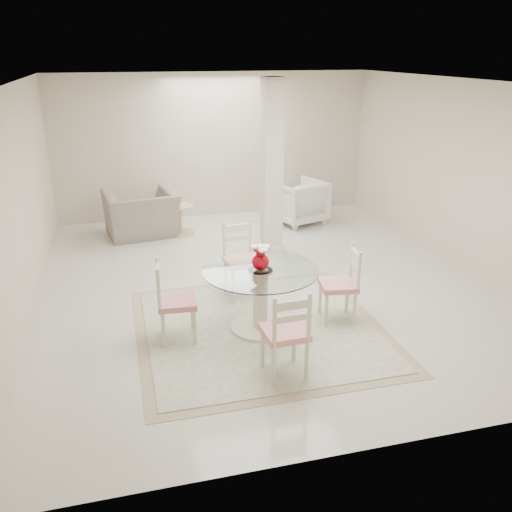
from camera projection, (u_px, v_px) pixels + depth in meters
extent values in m
plane|color=beige|center=(262.00, 283.00, 7.62)|extent=(7.00, 7.00, 0.00)
cube|color=beige|center=(214.00, 146.00, 10.30)|extent=(6.00, 0.02, 2.70)
cube|color=beige|center=(388.00, 300.00, 3.98)|extent=(6.00, 0.02, 2.70)
cube|color=beige|center=(20.00, 204.00, 6.43)|extent=(0.02, 7.00, 2.70)
cube|color=beige|center=(462.00, 176.00, 7.85)|extent=(0.02, 7.00, 2.70)
cube|color=white|center=(263.00, 82.00, 6.66)|extent=(6.00, 7.00, 0.02)
cube|color=beige|center=(272.00, 168.00, 8.43)|extent=(0.30, 0.30, 2.70)
cube|color=tan|center=(260.00, 329.00, 6.35)|extent=(2.85, 2.85, 0.01)
cube|color=beige|center=(260.00, 329.00, 6.35)|extent=(2.61, 2.61, 0.01)
cylinder|color=#F5EACA|center=(260.00, 328.00, 6.34)|extent=(0.69, 0.69, 0.05)
cylinder|color=#F5EACA|center=(260.00, 299.00, 6.21)|extent=(0.17, 0.17, 0.71)
cylinder|color=#F5EACA|center=(260.00, 272.00, 6.09)|extent=(0.28, 0.28, 0.03)
cylinder|color=white|center=(260.00, 270.00, 6.08)|extent=(1.31, 1.31, 0.01)
ellipsoid|color=#AC0512|center=(261.00, 262.00, 6.05)|extent=(0.20, 0.20, 0.19)
cylinder|color=#AC0512|center=(261.00, 252.00, 6.01)|extent=(0.10, 0.10, 0.05)
cylinder|color=#AC0512|center=(261.00, 249.00, 5.99)|extent=(0.17, 0.17, 0.02)
ellipsoid|color=white|center=(261.00, 247.00, 5.98)|extent=(0.11, 0.11, 0.05)
ellipsoid|color=white|center=(265.00, 247.00, 6.02)|extent=(0.11, 0.11, 0.05)
ellipsoid|color=white|center=(255.00, 247.00, 6.00)|extent=(0.11, 0.11, 0.05)
ellipsoid|color=white|center=(263.00, 250.00, 5.94)|extent=(0.11, 0.11, 0.05)
cylinder|color=beige|center=(320.00, 299.00, 6.63)|extent=(0.04, 0.04, 0.43)
cylinder|color=beige|center=(326.00, 311.00, 6.32)|extent=(0.04, 0.04, 0.43)
cylinder|color=beige|center=(347.00, 297.00, 6.67)|extent=(0.04, 0.04, 0.43)
cylinder|color=beige|center=(355.00, 310.00, 6.35)|extent=(0.04, 0.04, 0.43)
cube|color=red|center=(338.00, 285.00, 6.40)|extent=(0.47, 0.47, 0.07)
cube|color=beige|center=(355.00, 260.00, 6.31)|extent=(0.10, 0.38, 0.51)
cylinder|color=beige|center=(233.00, 287.00, 6.92)|extent=(0.04, 0.04, 0.46)
cylinder|color=beige|center=(259.00, 284.00, 7.03)|extent=(0.04, 0.04, 0.46)
cylinder|color=beige|center=(226.00, 277.00, 7.24)|extent=(0.04, 0.04, 0.46)
cylinder|color=beige|center=(251.00, 274.00, 7.34)|extent=(0.04, 0.04, 0.46)
cube|color=red|center=(242.00, 262.00, 7.04)|extent=(0.47, 0.47, 0.07)
cube|color=beige|center=(237.00, 233.00, 7.09)|extent=(0.40, 0.07, 0.54)
cylinder|color=beige|center=(195.00, 328.00, 5.93)|extent=(0.04, 0.04, 0.43)
cylinder|color=beige|center=(192.00, 314.00, 6.24)|extent=(0.04, 0.04, 0.43)
cylinder|color=beige|center=(163.00, 331.00, 5.87)|extent=(0.04, 0.04, 0.43)
cylinder|color=beige|center=(163.00, 317.00, 6.19)|extent=(0.04, 0.04, 0.43)
cube|color=red|center=(177.00, 302.00, 5.97)|extent=(0.44, 0.44, 0.07)
cube|color=beige|center=(158.00, 277.00, 5.82)|extent=(0.07, 0.38, 0.51)
cylinder|color=beige|center=(294.00, 344.00, 5.61)|extent=(0.04, 0.04, 0.44)
cylinder|color=beige|center=(263.00, 349.00, 5.52)|extent=(0.04, 0.04, 0.44)
cylinder|color=beige|center=(307.00, 361.00, 5.31)|extent=(0.04, 0.04, 0.44)
cylinder|color=beige|center=(273.00, 366.00, 5.21)|extent=(0.04, 0.04, 0.44)
cube|color=red|center=(285.00, 332.00, 5.32)|extent=(0.44, 0.44, 0.07)
cube|color=beige|center=(292.00, 311.00, 5.04)|extent=(0.38, 0.06, 0.52)
imported|color=gray|center=(141.00, 214.00, 9.44)|extent=(1.35, 1.22, 0.78)
imported|color=white|center=(298.00, 202.00, 10.14)|extent=(1.10, 1.11, 0.81)
cylinder|color=tan|center=(181.00, 233.00, 9.64)|extent=(0.48, 0.48, 0.04)
cylinder|color=tan|center=(180.00, 220.00, 9.56)|extent=(0.07, 0.07, 0.46)
cylinder|color=tan|center=(179.00, 206.00, 9.47)|extent=(0.50, 0.50, 0.03)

